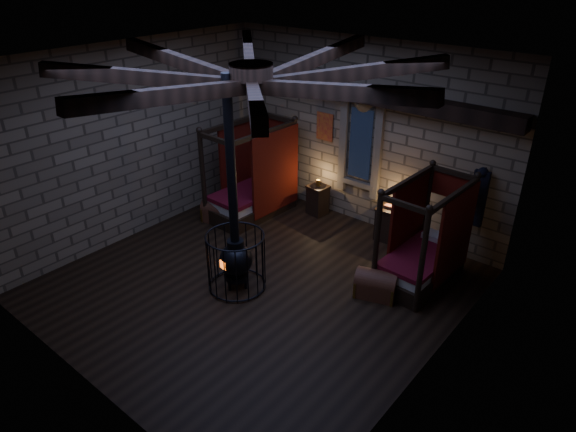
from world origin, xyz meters
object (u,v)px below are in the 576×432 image
Objects in this scene: bed_left at (254,192)px; bed_right at (423,256)px; stove at (236,257)px; trunk_left at (220,212)px; trunk_right at (376,285)px.

bed_left is 1.10× the size of bed_right.
bed_right is 3.59m from stove.
bed_right is 2.29× the size of trunk_left.
stove is (1.89, -2.50, 0.11)m from bed_left.
stove is at bearing -50.93° from bed_left.
trunk_right is 2.65m from stove.
trunk_right is (-0.38, -1.07, -0.26)m from bed_right.
trunk_left is (-0.30, -0.85, -0.29)m from bed_left.
trunk_right is at bearing -107.17° from bed_right.
bed_right is (4.46, 0.01, -0.05)m from bed_left.
bed_left is 2.61× the size of trunk_right.
bed_left reaches higher than trunk_right.
bed_right is at bearing -1.31° from trunk_left.
trunk_left is at bearing -107.33° from bed_left.
trunk_right is at bearing -14.32° from trunk_left.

